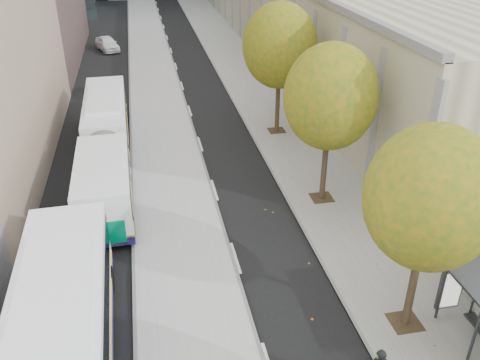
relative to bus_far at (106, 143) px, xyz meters
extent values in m
cube|color=#ADADAD|center=(3.34, 7.18, -1.47)|extent=(4.25, 150.00, 0.15)
cube|color=gray|center=(11.34, 7.18, -1.50)|extent=(4.75, 150.00, 0.08)
cylinder|color=black|center=(10.82, -14.82, 0.16)|extent=(0.28, 0.28, 3.24)
sphere|color=#2D5B16|center=(10.82, -14.82, 3.72)|extent=(4.20, 4.20, 4.20)
cylinder|color=black|center=(10.82, -5.82, 0.22)|extent=(0.28, 0.28, 3.38)
sphere|color=#2D5B16|center=(10.82, -5.82, 3.94)|extent=(4.40, 4.40, 4.40)
cylinder|color=black|center=(10.82, 3.18, 0.29)|extent=(0.28, 0.28, 3.51)
sphere|color=#2D5B16|center=(10.82, 3.18, 4.15)|extent=(4.60, 4.60, 4.60)
cube|color=white|center=(0.00, 0.01, -0.13)|extent=(2.80, 16.99, 2.82)
cube|color=black|center=(0.00, 0.01, 0.39)|extent=(2.85, 16.31, 0.98)
cube|color=#00754D|center=(0.00, -8.43, -0.46)|extent=(1.79, 0.10, 1.09)
sphere|color=#589749|center=(8.34, -17.59, 0.35)|extent=(0.26, 0.26, 0.26)
imported|color=white|center=(-0.85, 27.38, -0.83)|extent=(2.91, 4.53, 1.43)
camera|label=1|loc=(2.35, -27.01, 11.73)|focal=38.00mm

